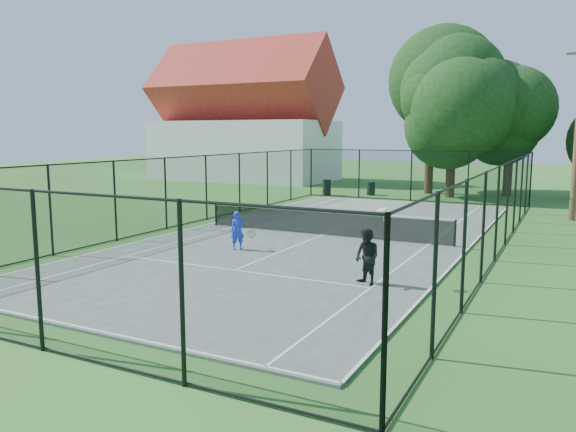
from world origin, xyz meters
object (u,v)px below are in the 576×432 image
at_px(player_blue, 238,231).
at_px(player_black, 367,257).
at_px(trash_bin_right, 371,188).
at_px(tennis_net, 323,222).
at_px(trash_bin_left, 327,187).

distance_m(player_blue, player_black, 5.85).
distance_m(trash_bin_right, player_blue, 18.89).
distance_m(tennis_net, trash_bin_left, 14.73).
xyz_separation_m(tennis_net, player_black, (3.90, -6.13, 0.22)).
distance_m(tennis_net, player_black, 7.27).
distance_m(tennis_net, trash_bin_right, 15.30).
height_order(trash_bin_left, trash_bin_right, trash_bin_left).
bearing_deg(player_blue, trash_bin_left, 103.45).
xyz_separation_m(tennis_net, player_blue, (-1.48, -3.85, 0.13)).
xyz_separation_m(tennis_net, trash_bin_left, (-5.66, 13.60, -0.07)).
bearing_deg(player_black, tennis_net, 122.48).
relative_size(player_blue, player_black, 0.65).
height_order(tennis_net, trash_bin_left, trash_bin_left).
distance_m(tennis_net, player_blue, 4.12).
bearing_deg(tennis_net, player_blue, -111.09).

